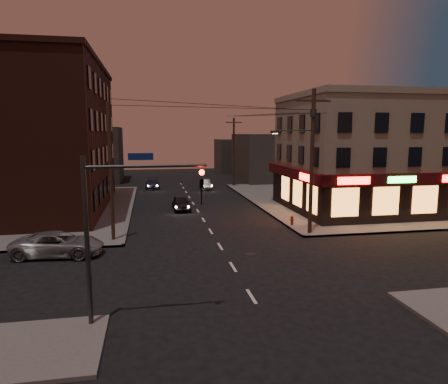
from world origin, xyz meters
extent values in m
plane|color=black|center=(0.00, 0.00, 0.00)|extent=(120.00, 120.00, 0.00)
cube|color=#514F4C|center=(18.00, 19.00, 0.07)|extent=(24.00, 28.00, 0.15)
cube|color=#514F4C|center=(-18.00, 19.00, 0.07)|extent=(24.00, 28.00, 0.15)
cube|color=gray|center=(16.00, 13.50, 5.15)|extent=(15.00, 12.00, 10.00)
cube|color=gray|center=(16.00, 13.50, 10.40)|extent=(15.20, 12.20, 0.50)
cube|color=black|center=(16.00, 7.55, 1.85)|extent=(15.12, 0.25, 3.40)
cube|color=black|center=(8.55, 13.50, 1.85)|extent=(0.25, 12.12, 3.40)
cube|color=#3E0A0C|center=(16.00, 7.25, 3.65)|extent=(15.60, 0.50, 0.90)
cube|color=#3E0A0C|center=(8.25, 13.50, 3.65)|extent=(0.50, 12.60, 0.90)
cube|color=#FF140C|center=(10.70, 6.98, 3.65)|extent=(2.60, 0.06, 0.55)
cube|color=#26FF3F|center=(14.70, 6.98, 3.65)|extent=(2.40, 0.06, 0.50)
cube|color=#FF140C|center=(7.98, 9.70, 3.65)|extent=(0.06, 2.60, 0.55)
cube|color=orange|center=(15.40, 7.40, 1.95)|extent=(12.40, 0.08, 2.20)
cube|color=orange|center=(8.40, 12.50, 1.95)|extent=(0.08, 8.40, 2.20)
cube|color=#401C14|center=(-14.50, 19.00, 6.65)|extent=(12.00, 20.00, 13.00)
cube|color=#3F3D3A|center=(14.00, 38.00, 3.50)|extent=(10.00, 12.00, 7.00)
cube|color=#3F3D3A|center=(-13.00, 42.00, 4.00)|extent=(9.00, 10.00, 8.00)
cube|color=#3F3D3A|center=(12.00, 52.00, 3.00)|extent=(8.00, 8.00, 6.00)
cylinder|color=#382619|center=(6.80, 5.80, 5.15)|extent=(0.28, 0.28, 10.00)
cube|color=#382619|center=(6.80, 5.80, 9.35)|extent=(2.40, 0.12, 0.12)
cylinder|color=#333538|center=(6.80, 5.80, 8.55)|extent=(0.44, 0.44, 0.50)
cylinder|color=#333538|center=(5.50, 5.80, 7.35)|extent=(2.60, 0.10, 0.10)
cube|color=#333538|center=(4.10, 5.80, 7.25)|extent=(0.60, 0.25, 0.18)
cube|color=#FFD88C|center=(4.10, 5.80, 7.15)|extent=(0.35, 0.15, 0.04)
cylinder|color=#382619|center=(6.80, 32.00, 4.65)|extent=(0.26, 0.26, 9.00)
cylinder|color=#382619|center=(-6.80, 6.50, 4.65)|extent=(0.24, 0.24, 9.00)
cylinder|color=#333538|center=(-6.60, -5.60, 3.20)|extent=(0.18, 0.18, 6.40)
cylinder|color=#333538|center=(-4.40, -5.60, 6.00)|extent=(4.40, 0.12, 0.12)
imported|color=black|center=(-2.40, -5.60, 5.50)|extent=(0.16, 0.20, 1.00)
sphere|color=#FF0C05|center=(-2.40, -5.72, 5.75)|extent=(0.20, 0.20, 0.20)
cube|color=navy|center=(-4.60, -5.60, 6.35)|extent=(0.90, 0.05, 0.25)
imported|color=gray|center=(-9.71, 3.82, 0.71)|extent=(5.37, 2.92, 1.43)
imported|color=black|center=(-1.48, 16.64, 0.67)|extent=(1.71, 3.98, 1.34)
imported|color=gray|center=(2.63, 30.23, 0.63)|extent=(1.47, 3.84, 1.25)
imported|color=#1A2034|center=(-4.01, 32.00, 0.64)|extent=(1.80, 4.43, 1.28)
cylinder|color=maroon|center=(6.40, 8.32, 0.44)|extent=(0.27, 0.27, 0.58)
sphere|color=maroon|center=(6.40, 8.32, 0.76)|extent=(0.23, 0.23, 0.23)
cylinder|color=maroon|center=(6.40, 8.32, 0.56)|extent=(0.33, 0.20, 0.12)
cylinder|color=maroon|center=(6.40, 8.32, 0.56)|extent=(0.20, 0.33, 0.12)
camera|label=1|loc=(-4.29, -20.32, 7.20)|focal=32.00mm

